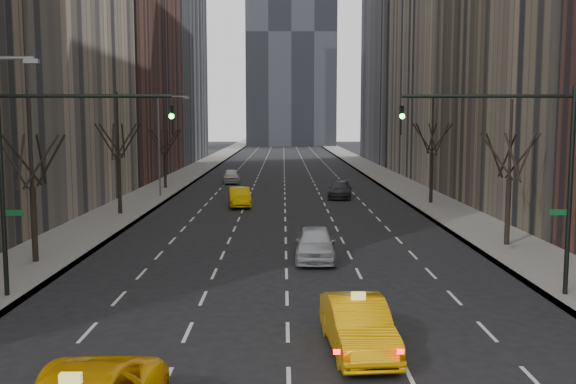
{
  "coord_description": "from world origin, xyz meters",
  "views": [
    {
      "loc": [
        -0.14,
        -12.2,
        6.83
      ],
      "look_at": [
        0.08,
        17.74,
        3.5
      ],
      "focal_mm": 40.0,
      "sensor_mm": 36.0,
      "label": 1
    }
  ],
  "objects": [
    {
      "name": "tree_lw_c",
      "position": [
        -12.0,
        34.0,
        4.04
      ],
      "size": [
        3.36,
        3.5,
        8.74
      ],
      "color": "black",
      "rests_on": "ground"
    },
    {
      "name": "tree_lw_b",
      "position": [
        -12.0,
        18.0,
        3.72
      ],
      "size": [
        3.36,
        3.5,
        7.82
      ],
      "color": "black",
      "rests_on": "ground"
    },
    {
      "name": "far_car_white",
      "position": [
        -5.87,
        58.09,
        0.77
      ],
      "size": [
        2.26,
        4.67,
        1.54
      ],
      "primitive_type": "imported",
      "rotation": [
        0.0,
        0.0,
        0.1
      ],
      "color": "silver",
      "rests_on": "ground"
    },
    {
      "name": "tree_rw_b",
      "position": [
        12.0,
        22.0,
        3.72
      ],
      "size": [
        3.36,
        3.5,
        7.82
      ],
      "color": "black",
      "rests_on": "ground"
    },
    {
      "name": "tree_rw_c",
      "position": [
        12.0,
        40.0,
        4.04
      ],
      "size": [
        3.36,
        3.5,
        8.74
      ],
      "color": "black",
      "rests_on": "ground"
    },
    {
      "name": "streetlight_far",
      "position": [
        -10.84,
        45.0,
        5.62
      ],
      "size": [
        2.83,
        0.22,
        9.0
      ],
      "color": "slate",
      "rests_on": "ground"
    },
    {
      "name": "silver_sedan_ahead",
      "position": [
        1.43,
        18.85,
        0.83
      ],
      "size": [
        2.12,
        4.92,
        1.65
      ],
      "primitive_type": "imported",
      "rotation": [
        0.0,
        0.0,
        -0.04
      ],
      "color": "#ACAFB4",
      "rests_on": "ground"
    },
    {
      "name": "far_taxi",
      "position": [
        -3.63,
        38.68,
        0.76
      ],
      "size": [
        2.15,
        4.79,
        1.53
      ],
      "primitive_type": "imported",
      "rotation": [
        0.0,
        0.0,
        0.12
      ],
      "color": "#F1B705",
      "rests_on": "ground"
    },
    {
      "name": "traffic_mast_left",
      "position": [
        -9.11,
        12.0,
        5.49
      ],
      "size": [
        6.69,
        0.39,
        8.0
      ],
      "color": "black",
      "rests_on": "ground"
    },
    {
      "name": "sidewalk_right",
      "position": [
        12.25,
        70.0,
        0.07
      ],
      "size": [
        4.5,
        320.0,
        0.15
      ],
      "primitive_type": "cube",
      "color": "slate",
      "rests_on": "ground"
    },
    {
      "name": "tree_lw_d",
      "position": [
        -12.0,
        52.0,
        3.56
      ],
      "size": [
        3.36,
        3.5,
        7.36
      ],
      "color": "black",
      "rests_on": "ground"
    },
    {
      "name": "taxi_sedan",
      "position": [
        2.07,
        6.24,
        0.79
      ],
      "size": [
        2.06,
        4.92,
        1.58
      ],
      "primitive_type": "imported",
      "rotation": [
        0.0,
        0.0,
        0.08
      ],
      "color": "#EEA105",
      "rests_on": "ground"
    },
    {
      "name": "sidewalk_left",
      "position": [
        -12.25,
        70.0,
        0.07
      ],
      "size": [
        4.5,
        320.0,
        0.15
      ],
      "primitive_type": "cube",
      "color": "slate",
      "rests_on": "ground"
    },
    {
      "name": "traffic_mast_right",
      "position": [
        9.11,
        12.0,
        5.49
      ],
      "size": [
        6.69,
        0.39,
        8.0
      ],
      "color": "black",
      "rests_on": "ground"
    },
    {
      "name": "far_suv_grey",
      "position": [
        4.9,
        44.51,
        0.73
      ],
      "size": [
        2.64,
        5.25,
        1.46
      ],
      "primitive_type": "imported",
      "rotation": [
        0.0,
        0.0,
        -0.12
      ],
      "color": "#29292E",
      "rests_on": "ground"
    }
  ]
}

